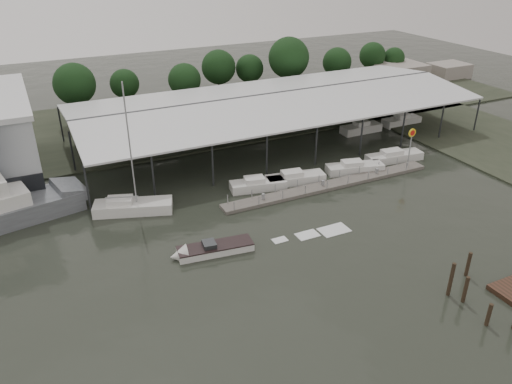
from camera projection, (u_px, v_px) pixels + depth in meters
name	position (u px, v px, depth m)	size (l,w,h in m)	color
ground	(254.00, 261.00, 46.44)	(200.00, 200.00, 0.00)	#242821
land_strip_far	(140.00, 125.00, 80.08)	(140.00, 30.00, 0.30)	#33382A
land_strip_east	(504.00, 146.00, 72.02)	(20.00, 60.00, 0.30)	#33382A
covered_boat_shed	(275.00, 98.00, 72.78)	(58.24, 24.00, 6.96)	silver
floating_dock	(330.00, 185.00, 60.24)	(28.00, 2.00, 1.40)	#625E56
shell_fuel_sign	(411.00, 141.00, 63.25)	(1.10, 0.18, 5.55)	gray
distant_commercial_buildings	(414.00, 73.00, 104.54)	(22.00, 8.00, 4.00)	gray
grey_trawler	(2.00, 210.00, 51.87)	(17.35, 7.88, 8.84)	slate
white_sailboat	(132.00, 206.00, 54.46)	(8.80, 5.19, 14.62)	silver
speedboat_underway	(209.00, 250.00, 47.33)	(18.89, 4.35, 2.00)	silver
moored_cruiser_0	(258.00, 184.00, 59.49)	(6.96, 3.47, 1.70)	silver
moored_cruiser_1	(295.00, 178.00, 61.06)	(7.54, 3.38, 1.70)	silver
moored_cruiser_2	(354.00, 168.00, 63.88)	(7.67, 3.93, 1.70)	silver
moored_cruiser_3	(394.00, 157.00, 67.18)	(8.11, 3.11, 1.70)	silver
mooring_pilings	(486.00, 302.00, 39.64)	(3.86, 10.34, 3.80)	#322519
horizon_tree_line	(247.00, 67.00, 90.31)	(69.95, 10.82, 11.19)	black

